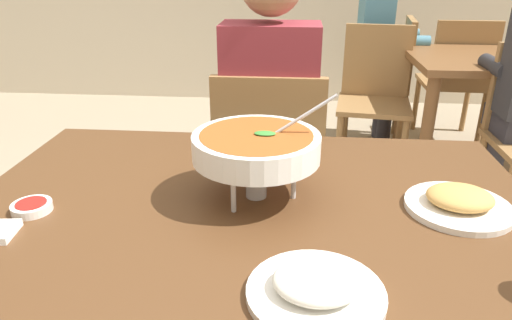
{
  "coord_description": "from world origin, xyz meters",
  "views": [
    {
      "loc": [
        0.1,
        -0.97,
        1.29
      ],
      "look_at": [
        0.0,
        0.15,
        0.8
      ],
      "focal_mm": 32.92,
      "sensor_mm": 36.0,
      "label": 1
    }
  ],
  "objects_px": {
    "dining_table_main": "(251,241)",
    "dining_table_far": "(494,79)",
    "appetizer_plate": "(459,202)",
    "chair_bg_left": "(390,75)",
    "curry_bowl": "(256,147)",
    "rice_plate": "(316,287)",
    "patron_bg_left": "(379,41)",
    "chair_bg_window": "(375,90)",
    "chair_diner_main": "(269,166)",
    "chair_bg_corner": "(457,75)",
    "sauce_dish": "(32,207)",
    "diner_main": "(270,107)"
  },
  "relations": [
    {
      "from": "dining_table_main",
      "to": "chair_bg_window",
      "type": "xyz_separation_m",
      "value": [
        0.59,
        1.98,
        -0.14
      ]
    },
    {
      "from": "curry_bowl",
      "to": "chair_bg_left",
      "type": "distance_m",
      "value": 2.52
    },
    {
      "from": "chair_bg_corner",
      "to": "chair_bg_window",
      "type": "height_order",
      "value": "same"
    },
    {
      "from": "patron_bg_left",
      "to": "chair_bg_left",
      "type": "bearing_deg",
      "value": 0.39
    },
    {
      "from": "rice_plate",
      "to": "dining_table_main",
      "type": "bearing_deg",
      "value": 114.55
    },
    {
      "from": "sauce_dish",
      "to": "diner_main",
      "type": "bearing_deg",
      "value": 60.25
    },
    {
      "from": "chair_bg_left",
      "to": "patron_bg_left",
      "type": "distance_m",
      "value": 0.26
    },
    {
      "from": "chair_bg_left",
      "to": "chair_bg_window",
      "type": "xyz_separation_m",
      "value": [
        -0.17,
        -0.44,
        0.0
      ]
    },
    {
      "from": "diner_main",
      "to": "chair_bg_window",
      "type": "distance_m",
      "value": 1.35
    },
    {
      "from": "chair_bg_left",
      "to": "dining_table_far",
      "type": "bearing_deg",
      "value": -46.32
    },
    {
      "from": "chair_bg_left",
      "to": "chair_bg_window",
      "type": "bearing_deg",
      "value": -110.93
    },
    {
      "from": "dining_table_main",
      "to": "chair_bg_window",
      "type": "relative_size",
      "value": 1.51
    },
    {
      "from": "diner_main",
      "to": "chair_bg_window",
      "type": "xyz_separation_m",
      "value": [
        0.59,
        1.19,
        -0.24
      ]
    },
    {
      "from": "dining_table_main",
      "to": "appetizer_plate",
      "type": "bearing_deg",
      "value": 2.12
    },
    {
      "from": "sauce_dish",
      "to": "chair_bg_left",
      "type": "bearing_deg",
      "value": 63.33
    },
    {
      "from": "dining_table_main",
      "to": "chair_diner_main",
      "type": "distance_m",
      "value": 0.77
    },
    {
      "from": "appetizer_plate",
      "to": "rice_plate",
      "type": "bearing_deg",
      "value": -135.32
    },
    {
      "from": "rice_plate",
      "to": "appetizer_plate",
      "type": "height_order",
      "value": "same"
    },
    {
      "from": "rice_plate",
      "to": "chair_bg_window",
      "type": "height_order",
      "value": "chair_bg_window"
    },
    {
      "from": "chair_bg_left",
      "to": "chair_diner_main",
      "type": "bearing_deg",
      "value": -114.53
    },
    {
      "from": "appetizer_plate",
      "to": "dining_table_main",
      "type": "bearing_deg",
      "value": -177.88
    },
    {
      "from": "curry_bowl",
      "to": "dining_table_main",
      "type": "bearing_deg",
      "value": -103.06
    },
    {
      "from": "curry_bowl",
      "to": "dining_table_far",
      "type": "distance_m",
      "value": 2.25
    },
    {
      "from": "diner_main",
      "to": "dining_table_far",
      "type": "xyz_separation_m",
      "value": [
        1.27,
        1.1,
        -0.13
      ]
    },
    {
      "from": "diner_main",
      "to": "patron_bg_left",
      "type": "xyz_separation_m",
      "value": [
        0.66,
        1.63,
        0.0
      ]
    },
    {
      "from": "dining_table_main",
      "to": "dining_table_far",
      "type": "distance_m",
      "value": 2.28
    },
    {
      "from": "curry_bowl",
      "to": "chair_bg_window",
      "type": "distance_m",
      "value": 2.06
    },
    {
      "from": "dining_table_far",
      "to": "chair_bg_window",
      "type": "height_order",
      "value": "chair_bg_window"
    },
    {
      "from": "chair_diner_main",
      "to": "rice_plate",
      "type": "xyz_separation_m",
      "value": [
        0.14,
        -1.07,
        0.26
      ]
    },
    {
      "from": "diner_main",
      "to": "dining_table_far",
      "type": "distance_m",
      "value": 1.68
    },
    {
      "from": "rice_plate",
      "to": "chair_bg_corner",
      "type": "height_order",
      "value": "chair_bg_corner"
    },
    {
      "from": "dining_table_far",
      "to": "patron_bg_left",
      "type": "relative_size",
      "value": 0.76
    },
    {
      "from": "chair_bg_corner",
      "to": "patron_bg_left",
      "type": "bearing_deg",
      "value": -178.66
    },
    {
      "from": "dining_table_main",
      "to": "curry_bowl",
      "type": "distance_m",
      "value": 0.23
    },
    {
      "from": "sauce_dish",
      "to": "rice_plate",
      "type": "bearing_deg",
      "value": -20.57
    },
    {
      "from": "sauce_dish",
      "to": "dining_table_far",
      "type": "distance_m",
      "value": 2.65
    },
    {
      "from": "sauce_dish",
      "to": "chair_bg_left",
      "type": "distance_m",
      "value": 2.81
    },
    {
      "from": "curry_bowl",
      "to": "rice_plate",
      "type": "height_order",
      "value": "curry_bowl"
    },
    {
      "from": "chair_diner_main",
      "to": "chair_bg_corner",
      "type": "distance_m",
      "value": 2.08
    },
    {
      "from": "appetizer_plate",
      "to": "chair_bg_left",
      "type": "bearing_deg",
      "value": 83.35
    },
    {
      "from": "rice_plate",
      "to": "chair_bg_corner",
      "type": "bearing_deg",
      "value": 68.43
    },
    {
      "from": "patron_bg_left",
      "to": "rice_plate",
      "type": "bearing_deg",
      "value": -100.7
    },
    {
      "from": "patron_bg_left",
      "to": "diner_main",
      "type": "bearing_deg",
      "value": -112.05
    },
    {
      "from": "dining_table_main",
      "to": "patron_bg_left",
      "type": "xyz_separation_m",
      "value": [
        0.66,
        2.42,
        0.1
      ]
    },
    {
      "from": "diner_main",
      "to": "dining_table_far",
      "type": "relative_size",
      "value": 1.31
    },
    {
      "from": "chair_diner_main",
      "to": "sauce_dish",
      "type": "relative_size",
      "value": 10.0
    },
    {
      "from": "chair_diner_main",
      "to": "chair_bg_window",
      "type": "bearing_deg",
      "value": 64.22
    },
    {
      "from": "curry_bowl",
      "to": "patron_bg_left",
      "type": "height_order",
      "value": "patron_bg_left"
    },
    {
      "from": "dining_table_far",
      "to": "chair_bg_left",
      "type": "height_order",
      "value": "chair_bg_left"
    },
    {
      "from": "diner_main",
      "to": "rice_plate",
      "type": "relative_size",
      "value": 5.46
    }
  ]
}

